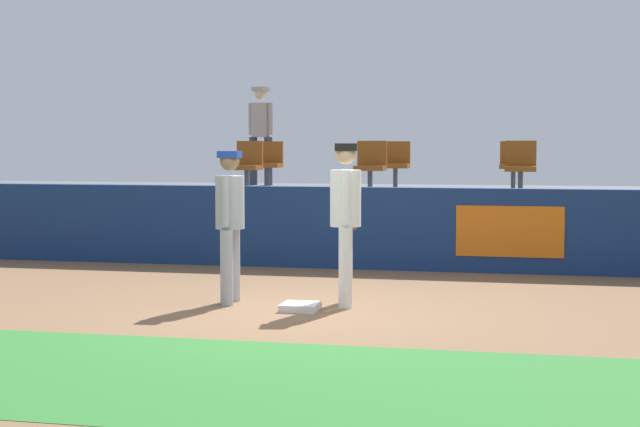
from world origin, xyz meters
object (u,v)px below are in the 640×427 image
(first_base, at_px, (300,307))
(spectator_hooded, at_px, (261,128))
(player_runner_visitor, at_px, (230,215))
(player_fielder_home, at_px, (346,212))
(seat_front_left, at_px, (248,163))
(seat_front_center, at_px, (371,164))
(seat_front_right, at_px, (521,164))
(seat_back_right, at_px, (513,162))
(seat_back_left, at_px, (269,161))
(seat_back_center, at_px, (396,162))

(first_base, relative_size, spectator_hooded, 0.21)
(first_base, height_order, player_runner_visitor, player_runner_visitor)
(player_fielder_home, xyz_separation_m, seat_front_left, (-2.57, 4.69, 0.46))
(seat_front_center, height_order, spectator_hooded, spectator_hooded)
(player_fielder_home, height_order, seat_front_right, seat_front_right)
(player_runner_visitor, height_order, seat_front_right, seat_front_right)
(player_fielder_home, relative_size, seat_back_right, 2.18)
(seat_back_left, xyz_separation_m, seat_front_right, (4.56, -1.80, 0.00))
(seat_back_left, xyz_separation_m, seat_front_center, (2.20, -1.80, 0.00))
(player_fielder_home, distance_m, spectator_hooded, 7.95)
(first_base, height_order, seat_front_right, seat_front_right)
(seat_back_center, xyz_separation_m, spectator_hooded, (-2.73, 0.76, 0.62))
(first_base, height_order, seat_front_left, seat_front_left)
(seat_back_center, bearing_deg, spectator_hooded, 164.56)
(player_runner_visitor, relative_size, spectator_hooded, 0.93)
(player_runner_visitor, distance_m, seat_back_center, 6.71)
(first_base, bearing_deg, player_fielder_home, 44.98)
(seat_front_left, bearing_deg, seat_back_right, 22.78)
(seat_front_right, bearing_deg, first_base, -114.10)
(seat_front_left, bearing_deg, player_fielder_home, -61.34)
(seat_back_center, relative_size, seat_front_left, 1.00)
(seat_back_right, xyz_separation_m, spectator_hooded, (-4.80, 0.76, 0.62))
(player_runner_visitor, height_order, seat_front_center, seat_front_center)
(player_fielder_home, height_order, seat_back_left, seat_back_left)
(player_runner_visitor, bearing_deg, seat_front_center, 167.66)
(seat_back_left, bearing_deg, seat_front_left, -85.87)
(first_base, bearing_deg, seat_front_right, 65.90)
(seat_back_left, bearing_deg, seat_back_right, 0.00)
(player_runner_visitor, xyz_separation_m, seat_front_right, (3.19, 4.82, 0.51))
(player_fielder_home, height_order, player_runner_visitor, player_fielder_home)
(player_runner_visitor, height_order, seat_back_center, seat_back_center)
(seat_back_right, bearing_deg, seat_front_center, -140.98)
(seat_back_center, height_order, seat_back_left, same)
(seat_front_right, distance_m, spectator_hooded, 5.60)
(player_fielder_home, bearing_deg, seat_back_left, -169.12)
(seat_back_left, bearing_deg, seat_back_center, 0.01)
(player_runner_visitor, relative_size, seat_back_center, 2.08)
(player_fielder_home, xyz_separation_m, spectator_hooded, (-3.08, 7.25, 1.08))
(player_fielder_home, xyz_separation_m, seat_front_right, (1.86, 4.70, 0.46))
(seat_back_right, bearing_deg, spectator_hooded, 171.06)
(seat_back_center, bearing_deg, first_base, -90.68)
(seat_back_center, bearing_deg, seat_back_right, -0.00)
(seat_front_left, bearing_deg, seat_back_left, 94.13)
(player_fielder_home, height_order, seat_back_right, seat_back_right)
(seat_front_center, bearing_deg, seat_back_left, 140.66)
(seat_back_center, relative_size, seat_back_right, 1.00)
(seat_back_left, bearing_deg, player_runner_visitor, -78.30)
(seat_back_left, xyz_separation_m, spectator_hooded, (-0.38, 0.76, 0.62))
(seat_back_right, distance_m, spectator_hooded, 4.90)
(player_fielder_home, bearing_deg, seat_front_center, 174.43)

